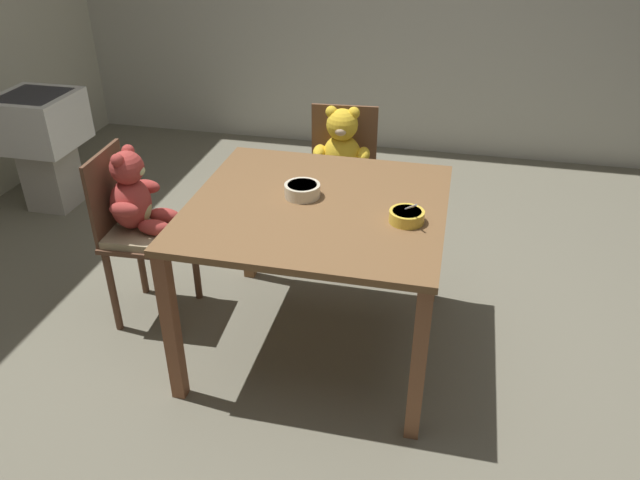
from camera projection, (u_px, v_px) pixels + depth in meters
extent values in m
cube|color=#716D5B|center=(318.00, 344.00, 3.02)|extent=(5.20, 5.20, 0.04)
cube|color=brown|center=(317.00, 206.00, 2.64)|extent=(1.08, 1.03, 0.03)
cube|color=brown|center=(171.00, 329.00, 2.53)|extent=(0.06, 0.06, 0.72)
cube|color=brown|center=(418.00, 366.00, 2.33)|extent=(0.06, 0.06, 0.72)
cube|color=brown|center=(247.00, 219.00, 3.32)|extent=(0.06, 0.06, 0.72)
cube|color=brown|center=(436.00, 240.00, 3.13)|extent=(0.06, 0.06, 0.72)
cube|color=brown|center=(149.00, 236.00, 2.98)|extent=(0.38, 0.40, 0.02)
cube|color=brown|center=(108.00, 193.00, 2.90)|extent=(0.04, 0.35, 0.40)
cylinder|color=brown|center=(172.00, 298.00, 2.94)|extent=(0.04, 0.04, 0.45)
cylinder|color=brown|center=(195.00, 262.00, 3.21)|extent=(0.04, 0.04, 0.45)
cylinder|color=brown|center=(113.00, 291.00, 2.99)|extent=(0.04, 0.04, 0.45)
cylinder|color=brown|center=(140.00, 257.00, 3.25)|extent=(0.04, 0.04, 0.45)
cube|color=tan|center=(148.00, 230.00, 2.96)|extent=(0.35, 0.36, 0.03)
ellipsoid|color=#B13B36|center=(131.00, 203.00, 2.90)|extent=(0.19, 0.22, 0.25)
ellipsoid|color=#C8C888|center=(143.00, 206.00, 2.90)|extent=(0.07, 0.12, 0.15)
sphere|color=#B13B36|center=(127.00, 168.00, 2.81)|extent=(0.16, 0.16, 0.16)
ellipsoid|color=#C8C888|center=(139.00, 171.00, 2.81)|extent=(0.06, 0.06, 0.05)
sphere|color=#B13B36|center=(117.00, 160.00, 2.73)|extent=(0.06, 0.06, 0.06)
sphere|color=#B13B36|center=(128.00, 151.00, 2.83)|extent=(0.06, 0.06, 0.06)
ellipsoid|color=#B13B36|center=(124.00, 210.00, 2.78)|extent=(0.14, 0.08, 0.07)
ellipsoid|color=#B13B36|center=(146.00, 187.00, 2.98)|extent=(0.14, 0.08, 0.07)
ellipsoid|color=#B13B36|center=(155.00, 228.00, 2.88)|extent=(0.16, 0.08, 0.07)
ellipsoid|color=#B13B36|center=(164.00, 216.00, 2.98)|extent=(0.16, 0.08, 0.07)
cube|color=brown|center=(340.00, 183.00, 3.48)|extent=(0.43, 0.40, 0.02)
cube|color=brown|center=(344.00, 138.00, 3.52)|extent=(0.37, 0.05, 0.38)
cylinder|color=brown|center=(306.00, 231.00, 3.49)|extent=(0.04, 0.04, 0.45)
cylinder|color=brown|center=(367.00, 235.00, 3.44)|extent=(0.04, 0.04, 0.45)
cylinder|color=brown|center=(314.00, 206.00, 3.75)|extent=(0.04, 0.04, 0.45)
cylinder|color=brown|center=(371.00, 210.00, 3.71)|extent=(0.04, 0.04, 0.45)
ellipsoid|color=yellow|center=(342.00, 156.00, 3.46)|extent=(0.23, 0.20, 0.25)
ellipsoid|color=beige|center=(340.00, 163.00, 3.42)|extent=(0.12, 0.07, 0.15)
sphere|color=yellow|center=(342.00, 125.00, 3.36)|extent=(0.17, 0.17, 0.17)
ellipsoid|color=beige|center=(341.00, 131.00, 3.31)|extent=(0.07, 0.07, 0.05)
sphere|color=yellow|center=(331.00, 112.00, 3.34)|extent=(0.07, 0.07, 0.07)
sphere|color=yellow|center=(354.00, 113.00, 3.33)|extent=(0.07, 0.07, 0.07)
ellipsoid|color=yellow|center=(319.00, 152.00, 3.44)|extent=(0.08, 0.15, 0.07)
ellipsoid|color=yellow|center=(363.00, 154.00, 3.41)|extent=(0.08, 0.15, 0.07)
ellipsoid|color=yellow|center=(328.00, 180.00, 3.40)|extent=(0.09, 0.17, 0.08)
ellipsoid|color=yellow|center=(350.00, 181.00, 3.39)|extent=(0.09, 0.17, 0.08)
cylinder|color=yellow|center=(407.00, 216.00, 2.48)|extent=(0.14, 0.14, 0.05)
cylinder|color=yellow|center=(406.00, 221.00, 2.49)|extent=(0.08, 0.08, 0.01)
cylinder|color=#D3B28F|center=(407.00, 212.00, 2.47)|extent=(0.12, 0.12, 0.01)
cylinder|color=#BCBCC1|center=(411.00, 207.00, 2.42)|extent=(0.05, 0.09, 0.07)
ellipsoid|color=#BCBCC1|center=(406.00, 211.00, 2.48)|extent=(0.03, 0.04, 0.01)
cylinder|color=beige|center=(302.00, 190.00, 2.67)|extent=(0.15, 0.15, 0.06)
cylinder|color=beige|center=(302.00, 195.00, 2.68)|extent=(0.08, 0.08, 0.01)
cylinder|color=beige|center=(302.00, 185.00, 2.66)|extent=(0.13, 0.13, 0.01)
cube|color=#B7B2A8|center=(52.00, 175.00, 4.14)|extent=(0.28, 0.28, 0.43)
cube|color=white|center=(39.00, 120.00, 3.94)|extent=(0.46, 0.47, 0.33)
cube|color=#38383D|center=(34.00, 101.00, 3.88)|extent=(0.37, 0.37, 0.08)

